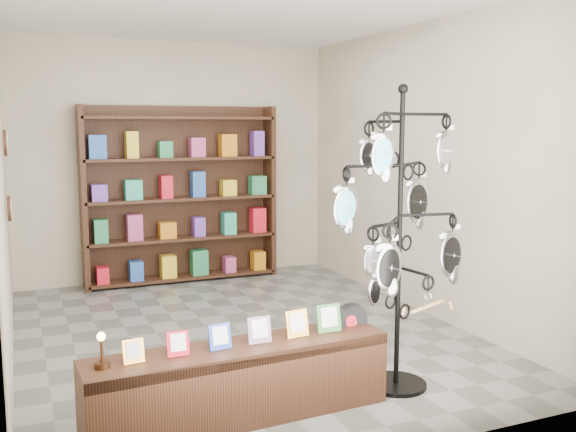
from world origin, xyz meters
name	(u,v)px	position (x,y,z in m)	size (l,w,h in m)	color
ground	(242,333)	(0.00, 0.00, 0.00)	(5.00, 5.00, 0.00)	slate
room_envelope	(239,137)	(0.00, 0.00, 1.85)	(5.00, 5.00, 5.00)	beige
display_tree	(400,216)	(0.67, -1.65, 1.30)	(1.19, 1.19, 2.25)	black
front_shelf	(240,382)	(-0.59, -1.70, 0.26)	(2.08, 0.53, 0.73)	black
back_shelving	(181,200)	(0.00, 2.30, 1.03)	(2.42, 0.36, 2.20)	black
wall_clocks	(7,176)	(-1.97, 0.80, 1.50)	(0.03, 0.24, 0.84)	black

